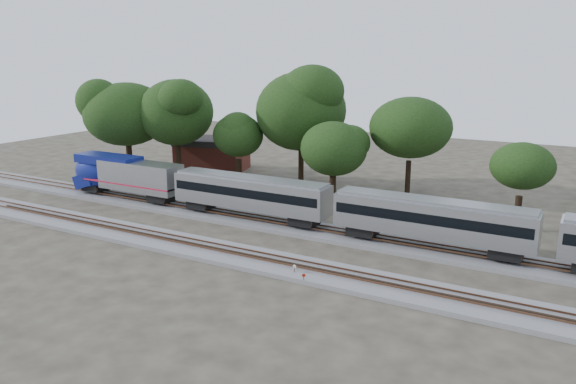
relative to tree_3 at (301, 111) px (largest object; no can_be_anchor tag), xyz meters
The scene contains 14 objects.
ground 27.93m from the tree_3, 69.88° to the right, with size 160.00×160.00×0.00m, color #383328.
track_far 22.80m from the tree_3, 64.08° to the right, with size 160.00×5.00×0.73m.
track_near 31.42m from the tree_3, 72.53° to the right, with size 160.00×5.00×0.73m.
switch_stand_red 36.26m from the tree_3, 61.76° to the right, with size 0.28×0.14×0.93m.
switch_stand_white 34.65m from the tree_3, 63.04° to the right, with size 0.33×0.09×1.04m.
switch_lever 34.70m from the tree_3, 64.66° to the right, with size 0.50×0.30×0.30m, color #512D19.
brick_building 19.03m from the tree_3, behind, with size 12.05×9.86×5.04m.
tree_0 25.11m from the tree_3, 158.60° to the right, with size 9.73×9.73×13.72m.
tree_1 17.61m from the tree_3, 157.66° to the right, with size 10.12×10.12×14.26m.
tree_2 9.27m from the tree_3, 145.20° to the right, with size 7.24×7.24×10.21m.
tree_3 is the anchor object (origin of this frame).
tree_4 10.46m from the tree_3, 38.41° to the right, with size 6.80×6.80×9.59m.
tree_5 15.38m from the tree_3, ahead, with size 9.22×9.22×13.00m.
tree_6 30.53m from the tree_3, 14.14° to the right, with size 7.00×7.00×9.87m.
Camera 1 is at (26.93, -43.64, 18.11)m, focal length 35.00 mm.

